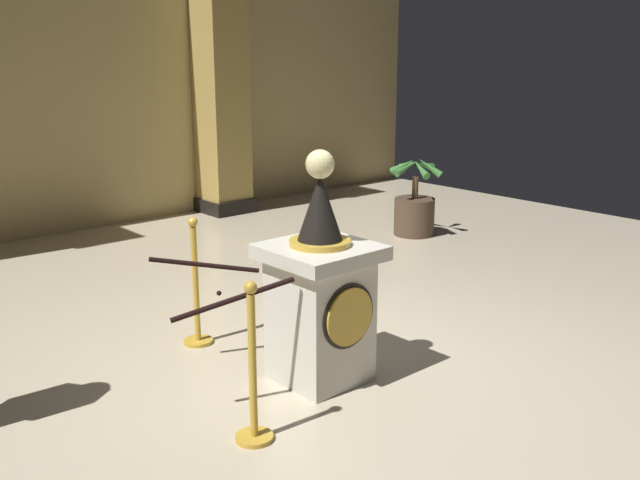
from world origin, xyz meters
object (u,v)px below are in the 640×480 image
Objects in this scene: stanchion_near at (196,300)px; potted_palm_right at (414,210)px; pedestal_clock at (321,295)px; stanchion_far at (253,386)px.

potted_palm_right is (4.08, 1.23, -0.04)m from stanchion_near.
pedestal_clock is at bearing -74.80° from stanchion_near.
stanchion_far is at bearing -110.14° from stanchion_near.
potted_palm_right is at bearing 30.86° from stanchion_far.
pedestal_clock is at bearing 23.04° from stanchion_far.
stanchion_near reaches higher than potted_palm_right.
stanchion_near is at bearing -163.23° from potted_palm_right.
pedestal_clock is 1.00m from stanchion_far.
pedestal_clock is at bearing -147.46° from potted_palm_right.
stanchion_near is 4.26m from potted_palm_right.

